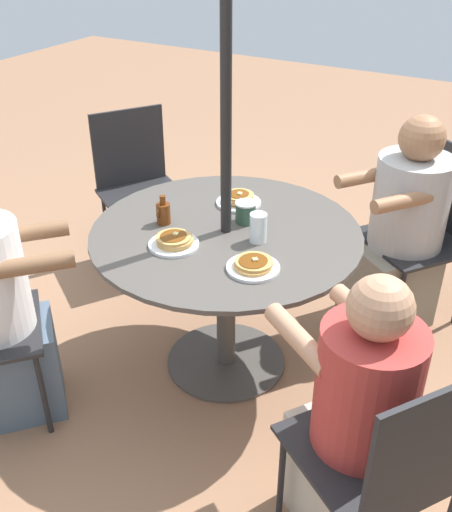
# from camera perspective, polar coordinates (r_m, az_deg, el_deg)

# --- Properties ---
(ground_plane) EXTENTS (12.00, 12.00, 0.00)m
(ground_plane) POSITION_cam_1_polar(r_m,az_deg,el_deg) (3.08, 0.00, -10.00)
(ground_plane) COLOR #9E7051
(patio_table) EXTENTS (1.21, 1.21, 0.76)m
(patio_table) POSITION_cam_1_polar(r_m,az_deg,el_deg) (2.72, 0.00, -0.45)
(patio_table) COLOR #4C4742
(patio_table) RESTS_ON ground
(umbrella_pole) EXTENTS (0.05, 0.05, 2.02)m
(umbrella_pole) POSITION_cam_1_polar(r_m,az_deg,el_deg) (2.54, 0.00, 7.41)
(umbrella_pole) COLOR black
(umbrella_pole) RESTS_ON ground
(diner_north) EXTENTS (0.58, 0.57, 1.15)m
(diner_north) POSITION_cam_1_polar(r_m,az_deg,el_deg) (2.68, -20.73, -5.10)
(diner_north) COLOR slate
(diner_north) RESTS_ON ground
(patio_chair_east) EXTENTS (0.67, 0.67, 0.94)m
(patio_chair_east) POSITION_cam_1_polar(r_m,az_deg,el_deg) (2.02, 15.60, -18.03)
(patio_chair_east) COLOR #232326
(patio_chair_east) RESTS_ON ground
(diner_east) EXTENTS (0.55, 0.59, 1.11)m
(diner_east) POSITION_cam_1_polar(r_m,az_deg,el_deg) (2.13, 12.21, -15.33)
(diner_east) COLOR beige
(diner_east) RESTS_ON ground
(patio_chair_south) EXTENTS (0.67, 0.67, 0.94)m
(patio_chair_south) POSITION_cam_1_polar(r_m,az_deg,el_deg) (3.35, 18.87, 2.85)
(patio_chair_south) COLOR #232326
(patio_chair_south) RESTS_ON ground
(diner_south) EXTENTS (0.62, 0.59, 1.15)m
(diner_south) POSITION_cam_1_polar(r_m,az_deg,el_deg) (3.24, 16.30, 1.98)
(diner_south) COLOR gray
(diner_south) RESTS_ON ground
(patio_chair_west) EXTENTS (0.66, 0.66, 0.94)m
(patio_chair_west) POSITION_cam_1_polar(r_m,az_deg,el_deg) (3.73, -8.36, 7.18)
(patio_chair_west) COLOR #232326
(patio_chair_west) RESTS_ON ground
(pancake_plate_a) EXTENTS (0.21, 0.21, 0.06)m
(pancake_plate_a) POSITION_cam_1_polar(r_m,az_deg,el_deg) (2.87, 1.20, 5.37)
(pancake_plate_a) COLOR white
(pancake_plate_a) RESTS_ON patio_table
(pancake_plate_b) EXTENTS (0.21, 0.21, 0.06)m
(pancake_plate_b) POSITION_cam_1_polar(r_m,az_deg,el_deg) (2.53, -4.96, 1.38)
(pancake_plate_b) COLOR white
(pancake_plate_b) RESTS_ON patio_table
(pancake_plate_c) EXTENTS (0.21, 0.21, 0.05)m
(pancake_plate_c) POSITION_cam_1_polar(r_m,az_deg,el_deg) (2.36, 2.61, -0.93)
(pancake_plate_c) COLOR white
(pancake_plate_c) RESTS_ON patio_table
(syrup_bottle) EXTENTS (0.08, 0.06, 0.14)m
(syrup_bottle) POSITION_cam_1_polar(r_m,az_deg,el_deg) (2.70, -6.00, 4.12)
(syrup_bottle) COLOR #602D0F
(syrup_bottle) RESTS_ON patio_table
(coffee_cup) EXTENTS (0.10, 0.10, 0.10)m
(coffee_cup) POSITION_cam_1_polar(r_m,az_deg,el_deg) (2.70, 1.88, 4.20)
(coffee_cup) COLOR #33513D
(coffee_cup) RESTS_ON patio_table
(drinking_glass_a) EXTENTS (0.07, 0.07, 0.13)m
(drinking_glass_a) POSITION_cam_1_polar(r_m,az_deg,el_deg) (2.54, 3.08, 2.71)
(drinking_glass_a) COLOR silver
(drinking_glass_a) RESTS_ON patio_table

